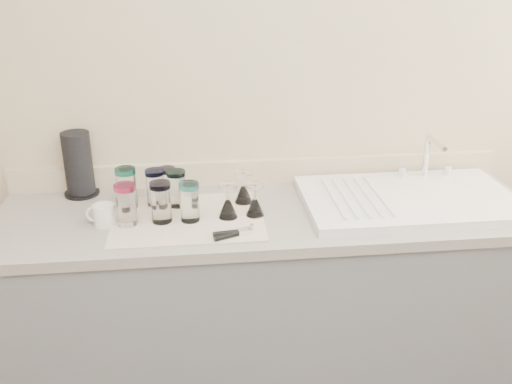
{
  "coord_description": "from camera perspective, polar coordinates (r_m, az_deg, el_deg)",
  "views": [
    {
      "loc": [
        -0.27,
        -0.75,
        1.82
      ],
      "look_at": [
        -0.06,
        1.15,
        1.0
      ],
      "focal_mm": 40.0,
      "sensor_mm": 36.0,
      "label": 1
    }
  ],
  "objects": [
    {
      "name": "room_envelope",
      "position": [
        0.84,
        12.74,
        4.18
      ],
      "size": [
        3.54,
        3.5,
        2.52
      ],
      "color": "#4D4D52",
      "rests_on": "ground"
    },
    {
      "name": "counter_unit",
      "position": [
        2.4,
        1.2,
        -11.59
      ],
      "size": [
        2.06,
        0.62,
        0.9
      ],
      "color": "slate",
      "rests_on": "ground"
    },
    {
      "name": "sink_unit",
      "position": [
        2.3,
        15.04,
        -0.65
      ],
      "size": [
        0.82,
        0.5,
        0.22
      ],
      "color": "white",
      "rests_on": "counter_unit"
    },
    {
      "name": "dish_towel",
      "position": [
        2.11,
        -6.82,
        -2.64
      ],
      "size": [
        0.55,
        0.42,
        0.01
      ],
      "primitive_type": "cube",
      "color": "silver",
      "rests_on": "counter_unit"
    },
    {
      "name": "tumbler_teal",
      "position": [
        2.21,
        -12.8,
        0.45
      ],
      "size": [
        0.08,
        0.08,
        0.15
      ],
      "color": "white",
      "rests_on": "dish_towel"
    },
    {
      "name": "tumbler_cyan",
      "position": [
        2.21,
        -10.03,
        0.48
      ],
      "size": [
        0.07,
        0.07,
        0.14
      ],
      "color": "white",
      "rests_on": "dish_towel"
    },
    {
      "name": "tumbler_purple",
      "position": [
        2.19,
        -7.92,
        0.39
      ],
      "size": [
        0.07,
        0.07,
        0.14
      ],
      "color": "white",
      "rests_on": "dish_towel"
    },
    {
      "name": "tumbler_magenta",
      "position": [
        2.07,
        -12.85,
        -1.19
      ],
      "size": [
        0.08,
        0.08,
        0.15
      ],
      "color": "white",
      "rests_on": "dish_towel"
    },
    {
      "name": "tumbler_blue",
      "position": [
        2.07,
        -9.48,
        -0.99
      ],
      "size": [
        0.08,
        0.08,
        0.15
      ],
      "color": "white",
      "rests_on": "dish_towel"
    },
    {
      "name": "tumbler_lavender",
      "position": [
        2.06,
        -6.66,
        -0.97
      ],
      "size": [
        0.07,
        0.07,
        0.14
      ],
      "color": "white",
      "rests_on": "dish_towel"
    },
    {
      "name": "tumbler_extra",
      "position": [
        2.25,
        -8.83,
        0.84
      ],
      "size": [
        0.07,
        0.07,
        0.13
      ],
      "color": "white",
      "rests_on": "dish_towel"
    },
    {
      "name": "goblet_back_right",
      "position": [
        2.21,
        -1.26,
        -0.01
      ],
      "size": [
        0.07,
        0.07,
        0.12
      ],
      "color": "white",
      "rests_on": "dish_towel"
    },
    {
      "name": "goblet_front_left",
      "position": [
        2.09,
        -2.83,
        -1.44
      ],
      "size": [
        0.07,
        0.07,
        0.13
      ],
      "color": "white",
      "rests_on": "dish_towel"
    },
    {
      "name": "goblet_front_right",
      "position": [
        2.1,
        -0.11,
        -1.29
      ],
      "size": [
        0.07,
        0.07,
        0.12
      ],
      "color": "white",
      "rests_on": "dish_towel"
    },
    {
      "name": "can_opener",
      "position": [
        1.97,
        -2.24,
        -4.14
      ],
      "size": [
        0.15,
        0.08,
        0.02
      ],
      "color": "silver",
      "rests_on": "dish_towel"
    },
    {
      "name": "white_mug",
      "position": [
        2.12,
        -15.0,
        -2.24
      ],
      "size": [
        0.12,
        0.09,
        0.08
      ],
      "color": "white",
      "rests_on": "counter_unit"
    },
    {
      "name": "paper_towel_roll",
      "position": [
        2.37,
        -17.33,
        2.62
      ],
      "size": [
        0.14,
        0.14,
        0.26
      ],
      "color": "black",
      "rests_on": "counter_unit"
    }
  ]
}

